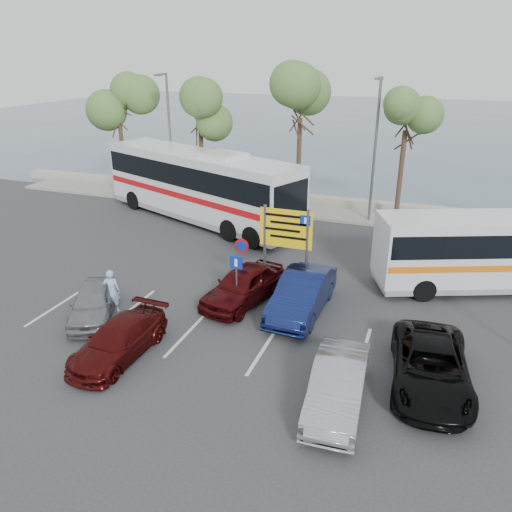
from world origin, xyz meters
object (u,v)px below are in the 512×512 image
(street_lamp_right, at_px, (375,144))
(coach_bus_left, at_px, (199,188))
(street_lamp_left, at_px, (169,132))
(direction_sign, at_px, (286,235))
(car_blue, at_px, (302,294))
(coach_bus_right, at_px, (510,254))
(pedestrian_far, at_px, (397,270))
(car_silver_b, at_px, (338,385))
(car_silver_a, at_px, (93,303))
(car_maroon, at_px, (119,341))
(car_red, at_px, (243,285))
(suv_black, at_px, (431,366))
(pedestrian_near, at_px, (112,291))

(street_lamp_right, xyz_separation_m, coach_bus_left, (-9.50, -3.02, -2.62))
(street_lamp_left, xyz_separation_m, direction_sign, (11.00, -10.32, -2.17))
(street_lamp_left, xyz_separation_m, car_blue, (12.20, -12.02, -3.83))
(coach_bus_right, bearing_deg, pedestrian_far, -160.17)
(coach_bus_left, relative_size, car_silver_b, 3.36)
(coach_bus_left, xyz_separation_m, car_silver_b, (11.10, -14.00, -1.31))
(street_lamp_left, bearing_deg, car_silver_b, -49.38)
(street_lamp_left, relative_size, car_silver_a, 2.15)
(street_lamp_right, distance_m, car_silver_a, 17.58)
(street_lamp_left, xyz_separation_m, car_silver_b, (14.60, -17.02, -3.92))
(coach_bus_right, bearing_deg, car_maroon, -140.87)
(coach_bus_right, xyz_separation_m, pedestrian_far, (-4.32, -1.56, -0.75))
(street_lamp_left, bearing_deg, car_red, -50.81)
(car_silver_a, xyz_separation_m, car_blue, (7.20, 3.13, 0.13))
(car_blue, distance_m, car_maroon, 6.93)
(car_blue, height_order, pedestrian_far, pedestrian_far)
(coach_bus_left, bearing_deg, street_lamp_left, 139.22)
(car_blue, relative_size, pedestrian_far, 2.80)
(direction_sign, xyz_separation_m, car_red, (-1.20, -1.70, -1.70))
(street_lamp_left, xyz_separation_m, coach_bus_right, (19.69, -7.02, -3.02))
(coach_bus_right, height_order, pedestrian_far, coach_bus_right)
(coach_bus_right, height_order, car_blue, coach_bus_right)
(car_silver_a, height_order, car_red, car_red)
(suv_black, xyz_separation_m, pedestrian_far, (-1.62, 6.58, 0.17))
(suv_black, relative_size, pedestrian_near, 2.77)
(coach_bus_left, relative_size, car_red, 3.23)
(direction_sign, bearing_deg, car_red, -125.36)
(direction_sign, distance_m, car_blue, 2.66)
(direction_sign, relative_size, pedestrian_far, 2.17)
(street_lamp_left, xyz_separation_m, pedestrian_near, (5.36, -14.46, -3.73))
(street_lamp_right, distance_m, coach_bus_right, 10.16)
(street_lamp_right, xyz_separation_m, car_maroon, (-5.60, -17.02, -4.01))
(car_blue, distance_m, pedestrian_far, 4.68)
(street_lamp_left, distance_m, coach_bus_right, 21.12)
(pedestrian_near, bearing_deg, car_blue, -179.01)
(suv_black, bearing_deg, car_red, 150.99)
(car_silver_b, bearing_deg, car_red, 130.35)
(car_maroon, bearing_deg, car_silver_a, 144.36)
(street_lamp_right, height_order, coach_bus_left, street_lamp_right)
(car_red, height_order, suv_black, car_red)
(direction_sign, distance_m, car_silver_a, 7.91)
(street_lamp_right, relative_size, car_silver_b, 1.95)
(car_maroon, bearing_deg, coach_bus_left, 107.88)
(car_blue, height_order, pedestrian_near, pedestrian_near)
(car_silver_a, bearing_deg, direction_sign, 11.43)
(coach_bus_left, distance_m, pedestrian_near, 11.65)
(car_silver_a, bearing_deg, street_lamp_left, 80.91)
(street_lamp_left, height_order, pedestrian_far, street_lamp_left)
(car_blue, xyz_separation_m, car_silver_b, (2.40, -5.00, -0.09))
(car_red, xyz_separation_m, car_silver_b, (4.80, -5.00, -0.05))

